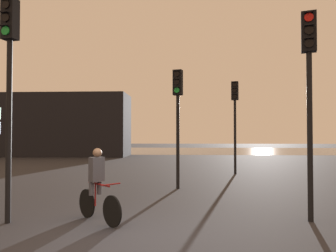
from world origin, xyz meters
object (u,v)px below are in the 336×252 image
Objects in this scene: traffic_light_near_left at (9,68)px; traffic_light_center at (178,106)px; traffic_light_near_right at (309,76)px; traffic_light_far_right at (235,110)px; distant_building at (40,125)px; cyclist at (97,184)px.

traffic_light_center is at bearing -115.69° from traffic_light_near_left.
traffic_light_far_right is (-0.33, 8.54, -0.12)m from traffic_light_near_right.
traffic_light_near_right reaches higher than traffic_light_far_right.
traffic_light_near_right is at bearing 141.25° from traffic_light_center.
distant_building is at bearing -37.81° from traffic_light_center.
distant_building is 3.32× the size of traffic_light_near_right.
traffic_light_far_right is at bearing -112.83° from traffic_light_near_left.
traffic_light_center is (12.48, -16.74, 0.23)m from distant_building.
distant_building reaches higher than traffic_light_near_left.
traffic_light_far_right is 10.99m from traffic_light_near_left.
cyclist is (-4.38, -8.80, -2.29)m from traffic_light_far_right.
traffic_light_far_right is at bearing -39.23° from distant_building.
cyclist is (10.79, -21.19, -1.89)m from distant_building.
traffic_light_center is 0.90× the size of traffic_light_near_right.
traffic_light_near_right is 0.95× the size of traffic_light_near_left.
cyclist is (-4.72, -0.26, -2.42)m from traffic_light_near_right.
traffic_light_near_left is (-3.62, -4.65, 0.44)m from traffic_light_center.
traffic_light_center reaches higher than cyclist.
distant_building is 3.46× the size of traffic_light_far_right.
cyclist is at bearing -161.97° from traffic_light_near_left.
traffic_light_far_right is at bearing -106.27° from traffic_light_center.
traffic_light_near_left reaches higher than cyclist.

